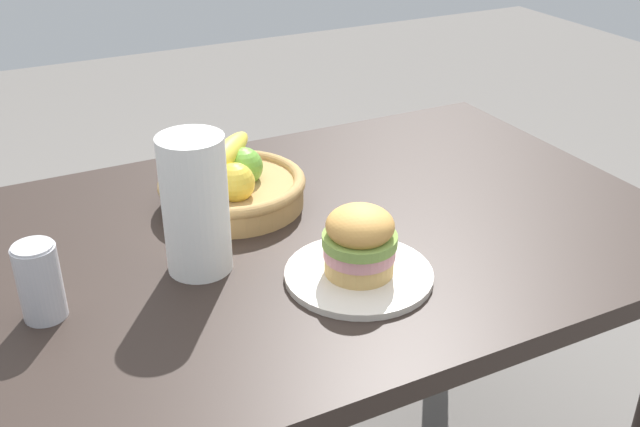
# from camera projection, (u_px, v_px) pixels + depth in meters

# --- Properties ---
(dining_table) EXTENTS (1.40, 0.90, 0.75)m
(dining_table) POSITION_uv_depth(u_px,v_px,m) (305.00, 275.00, 1.43)
(dining_table) COLOR #2D231E
(dining_table) RESTS_ON ground_plane
(plate) EXTENTS (0.25, 0.25, 0.01)m
(plate) POSITION_uv_depth(u_px,v_px,m) (359.00, 275.00, 1.23)
(plate) COLOR silver
(plate) RESTS_ON dining_table
(sandwich) EXTENTS (0.12, 0.12, 0.12)m
(sandwich) POSITION_uv_depth(u_px,v_px,m) (360.00, 241.00, 1.20)
(sandwich) COLOR #DBAD60
(sandwich) RESTS_ON plate
(soda_can) EXTENTS (0.07, 0.07, 0.13)m
(soda_can) POSITION_uv_depth(u_px,v_px,m) (40.00, 282.00, 1.11)
(soda_can) COLOR silver
(soda_can) RESTS_ON dining_table
(fruit_basket) EXTENTS (0.29, 0.29, 0.14)m
(fruit_basket) POSITION_uv_depth(u_px,v_px,m) (231.00, 184.00, 1.45)
(fruit_basket) COLOR tan
(fruit_basket) RESTS_ON dining_table
(paper_towel_roll) EXTENTS (0.11, 0.11, 0.24)m
(paper_towel_roll) POSITION_uv_depth(u_px,v_px,m) (195.00, 205.00, 1.21)
(paper_towel_roll) COLOR white
(paper_towel_roll) RESTS_ON dining_table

